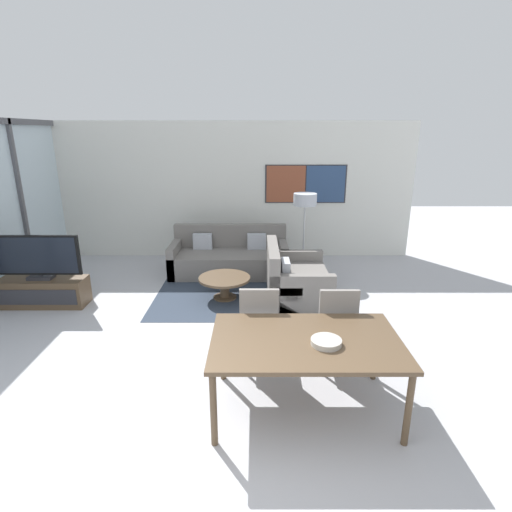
{
  "coord_description": "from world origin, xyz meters",
  "views": [
    {
      "loc": [
        0.66,
        -2.36,
        2.58
      ],
      "look_at": [
        0.64,
        2.87,
        0.95
      ],
      "focal_mm": 28.0,
      "sensor_mm": 36.0,
      "label": 1
    }
  ],
  "objects": [
    {
      "name": "floor_lamp",
      "position": [
        1.56,
        4.9,
        1.32
      ],
      "size": [
        0.43,
        0.43,
        1.51
      ],
      "color": "#2D2D33",
      "rests_on": "ground_plane"
    },
    {
      "name": "coffee_table",
      "position": [
        0.15,
        3.62,
        0.27
      ],
      "size": [
        0.83,
        0.83,
        0.36
      ],
      "color": "brown",
      "rests_on": "ground_plane"
    },
    {
      "name": "television",
      "position": [
        -2.63,
        3.36,
        0.78
      ],
      "size": [
        1.28,
        0.2,
        0.69
      ],
      "color": "#2D2D33",
      "rests_on": "tv_console"
    },
    {
      "name": "dining_chair_left",
      "position": [
        0.69,
        1.69,
        0.53
      ],
      "size": [
        0.46,
        0.46,
        0.98
      ],
      "color": "gray",
      "rests_on": "ground_plane"
    },
    {
      "name": "ground_plane",
      "position": [
        0.0,
        0.0,
        0.0
      ],
      "size": [
        24.0,
        24.0,
        0.0
      ],
      "primitive_type": "plane",
      "color": "#B2B2B7"
    },
    {
      "name": "sofa_side",
      "position": [
        1.25,
        3.69,
        0.28
      ],
      "size": [
        0.97,
        1.38,
        0.86
      ],
      "rotation": [
        0.0,
        0.0,
        1.57
      ],
      "color": "slate",
      "rests_on": "ground_plane"
    },
    {
      "name": "wall_back",
      "position": [
        0.06,
        6.0,
        1.4
      ],
      "size": [
        7.86,
        0.09,
        2.8
      ],
      "color": "silver",
      "rests_on": "ground_plane"
    },
    {
      "name": "dining_table",
      "position": [
        1.12,
        0.93,
        0.69
      ],
      "size": [
        1.76,
        1.08,
        0.75
      ],
      "color": "brown",
      "rests_on": "ground_plane"
    },
    {
      "name": "area_rug",
      "position": [
        0.15,
        3.62,
        0.0
      ],
      "size": [
        2.28,
        1.76,
        0.01
      ],
      "color": "#333D4C",
      "rests_on": "ground_plane"
    },
    {
      "name": "tv_console",
      "position": [
        -2.63,
        3.36,
        0.22
      ],
      "size": [
        1.31,
        0.44,
        0.43
      ],
      "color": "brown",
      "rests_on": "ground_plane"
    },
    {
      "name": "dining_chair_centre",
      "position": [
        1.55,
        1.67,
        0.53
      ],
      "size": [
        0.46,
        0.46,
        0.98
      ],
      "color": "gray",
      "rests_on": "ground_plane"
    },
    {
      "name": "sofa_main",
      "position": [
        0.15,
        4.91,
        0.28
      ],
      "size": [
        2.18,
        0.97,
        0.86
      ],
      "color": "slate",
      "rests_on": "ground_plane"
    },
    {
      "name": "fruit_bowl",
      "position": [
        1.29,
        0.83,
        0.78
      ],
      "size": [
        0.28,
        0.28,
        0.05
      ],
      "color": "#B7B2A8",
      "rests_on": "dining_table"
    }
  ]
}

